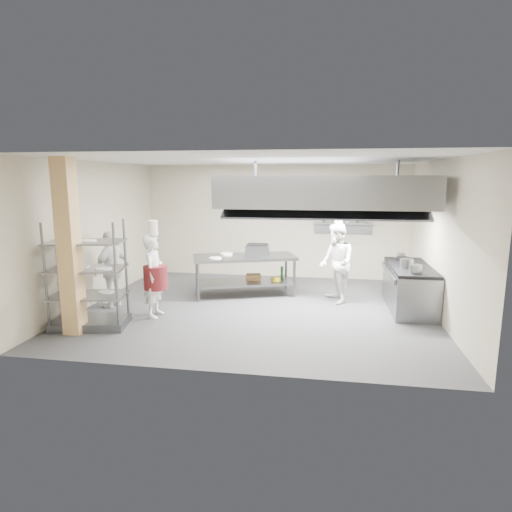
% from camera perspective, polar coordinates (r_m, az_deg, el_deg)
% --- Properties ---
extents(floor, '(7.00, 7.00, 0.00)m').
position_cam_1_polar(floor, '(8.90, 0.16, -6.99)').
color(floor, '#3B3B3E').
rests_on(floor, ground).
extents(ceiling, '(7.00, 7.00, 0.00)m').
position_cam_1_polar(ceiling, '(8.51, 0.17, 12.69)').
color(ceiling, silver).
rests_on(ceiling, wall_back).
extents(wall_back, '(7.00, 0.00, 7.00)m').
position_cam_1_polar(wall_back, '(11.53, 2.53, 4.60)').
color(wall_back, tan).
rests_on(wall_back, ground).
extents(wall_left, '(0.00, 6.00, 6.00)m').
position_cam_1_polar(wall_left, '(9.76, -20.61, 2.90)').
color(wall_left, tan).
rests_on(wall_left, ground).
extents(wall_right, '(0.00, 6.00, 6.00)m').
position_cam_1_polar(wall_right, '(8.74, 23.47, 1.91)').
color(wall_right, tan).
rests_on(wall_right, ground).
extents(column, '(0.30, 0.30, 3.00)m').
position_cam_1_polar(column, '(7.84, -23.64, 1.02)').
color(column, '#E3B674').
rests_on(column, floor).
extents(exhaust_hood, '(4.00, 2.50, 0.60)m').
position_cam_1_polar(exhaust_hood, '(8.80, 9.07, 8.57)').
color(exhaust_hood, gray).
rests_on(exhaust_hood, ceiling).
extents(hood_strip_a, '(1.60, 0.12, 0.04)m').
position_cam_1_polar(hood_strip_a, '(8.86, 3.15, 6.63)').
color(hood_strip_a, white).
rests_on(hood_strip_a, exhaust_hood).
extents(hood_strip_b, '(1.60, 0.12, 0.04)m').
position_cam_1_polar(hood_strip_b, '(8.85, 14.88, 6.29)').
color(hood_strip_b, white).
rests_on(hood_strip_b, exhaust_hood).
extents(wall_shelf, '(1.50, 0.28, 0.04)m').
position_cam_1_polar(wall_shelf, '(11.30, 11.56, 4.29)').
color(wall_shelf, gray).
rests_on(wall_shelf, wall_back).
extents(island, '(2.49, 1.65, 0.91)m').
position_cam_1_polar(island, '(9.81, -1.54, -2.60)').
color(island, gray).
rests_on(island, floor).
extents(island_worktop, '(2.49, 1.65, 0.06)m').
position_cam_1_polar(island_worktop, '(9.73, -1.56, -0.16)').
color(island_worktop, gray).
rests_on(island_worktop, island).
extents(island_undershelf, '(2.29, 1.50, 0.04)m').
position_cam_1_polar(island_undershelf, '(9.85, -1.54, -3.48)').
color(island_undershelf, slate).
rests_on(island_undershelf, island).
extents(pass_rack, '(1.41, 0.99, 1.93)m').
position_cam_1_polar(pass_rack, '(8.16, -21.54, -2.34)').
color(pass_rack, gray).
rests_on(pass_rack, floor).
extents(cooking_range, '(0.80, 2.00, 0.84)m').
position_cam_1_polar(cooking_range, '(9.33, 19.75, -4.12)').
color(cooking_range, gray).
rests_on(cooking_range, floor).
extents(range_top, '(0.78, 1.96, 0.06)m').
position_cam_1_polar(range_top, '(9.23, 19.92, -1.41)').
color(range_top, black).
rests_on(range_top, cooking_range).
extents(chef_head, '(0.41, 0.60, 1.61)m').
position_cam_1_polar(chef_head, '(8.44, -13.40, -2.61)').
color(chef_head, silver).
rests_on(chef_head, floor).
extents(chef_line, '(0.89, 1.01, 1.73)m').
position_cam_1_polar(chef_line, '(9.30, 10.67, -0.93)').
color(chef_line, white).
rests_on(chef_line, floor).
extents(chef_plating, '(0.64, 1.01, 1.60)m').
position_cam_1_polar(chef_plating, '(9.35, -18.64, -1.64)').
color(chef_plating, white).
rests_on(chef_plating, floor).
extents(griddle, '(0.51, 0.40, 0.25)m').
position_cam_1_polar(griddle, '(9.72, 0.18, 0.75)').
color(griddle, slate).
rests_on(griddle, island_worktop).
extents(wicker_basket, '(0.37, 0.30, 0.14)m').
position_cam_1_polar(wicker_basket, '(9.91, -0.34, -2.84)').
color(wicker_basket, brown).
rests_on(wicker_basket, island_undershelf).
extents(stockpot, '(0.26, 0.26, 0.18)m').
position_cam_1_polar(stockpot, '(8.98, 19.44, -0.92)').
color(stockpot, gray).
rests_on(stockpot, range_top).
extents(plate_stack, '(0.28, 0.28, 0.05)m').
position_cam_1_polar(plate_stack, '(8.24, -21.38, -4.70)').
color(plate_stack, white).
rests_on(plate_stack, pass_rack).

